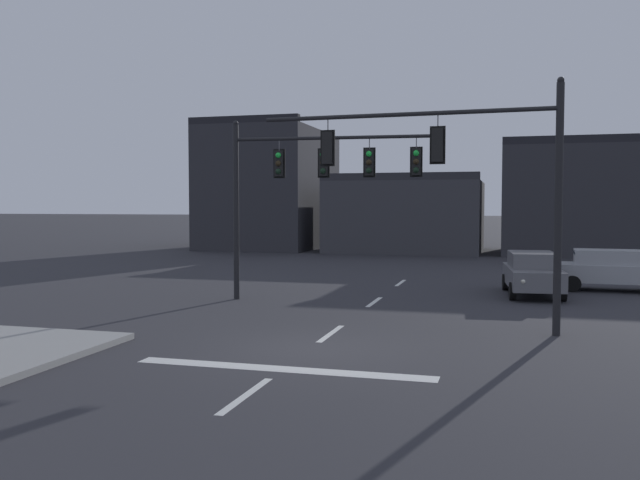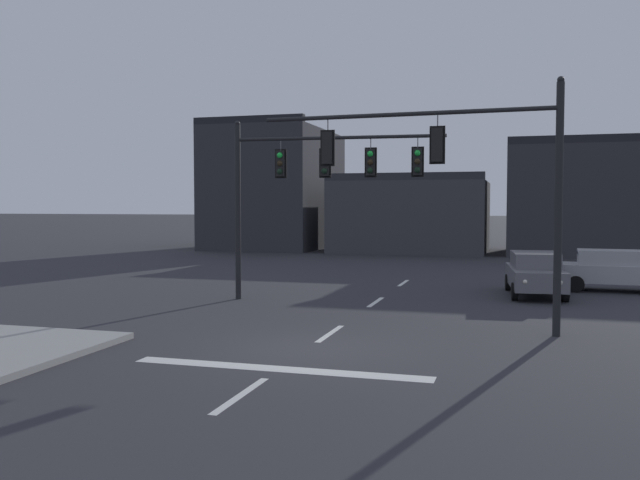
# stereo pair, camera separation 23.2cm
# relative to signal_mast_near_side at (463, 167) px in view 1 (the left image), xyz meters

# --- Properties ---
(ground_plane) EXTENTS (400.00, 400.00, 0.00)m
(ground_plane) POSITION_rel_signal_mast_near_side_xyz_m (-3.27, -3.41, -4.40)
(ground_plane) COLOR #2B2B30
(stop_bar_paint) EXTENTS (6.40, 0.50, 0.01)m
(stop_bar_paint) POSITION_rel_signal_mast_near_side_xyz_m (-3.27, -5.41, -4.40)
(stop_bar_paint) COLOR silver
(stop_bar_paint) RESTS_ON ground
(lane_centreline) EXTENTS (0.16, 26.40, 0.01)m
(lane_centreline) POSITION_rel_signal_mast_near_side_xyz_m (-3.27, -1.41, -4.40)
(lane_centreline) COLOR silver
(lane_centreline) RESTS_ON ground
(signal_mast_near_side) EXTENTS (8.15, 0.60, 6.63)m
(signal_mast_near_side) POSITION_rel_signal_mast_near_side_xyz_m (0.00, 0.00, 0.00)
(signal_mast_near_side) COLOR black
(signal_mast_near_side) RESTS_ON ground
(signal_mast_far_side) EXTENTS (7.40, 0.70, 6.36)m
(signal_mast_far_side) POSITION_rel_signal_mast_near_side_xyz_m (-5.57, 4.19, 0.00)
(signal_mast_far_side) COLOR black
(signal_mast_far_side) RESTS_ON ground
(car_lot_nearside) EXTENTS (2.22, 4.57, 1.61)m
(car_lot_nearside) POSITION_rel_signal_mast_near_side_xyz_m (2.08, 7.91, -3.54)
(car_lot_nearside) COLOR slate
(car_lot_nearside) RESTS_ON ground
(car_lot_middle) EXTENTS (4.53, 2.10, 1.61)m
(car_lot_middle) POSITION_rel_signal_mast_near_side_xyz_m (5.08, 10.13, -3.54)
(car_lot_middle) COLOR #9EA0A5
(car_lot_middle) RESTS_ON ground
(building_row) EXTENTS (34.92, 11.98, 9.68)m
(building_row) POSITION_rel_signal_mast_near_side_xyz_m (-5.64, 31.53, -0.63)
(building_row) COLOR #2D2D33
(building_row) RESTS_ON ground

